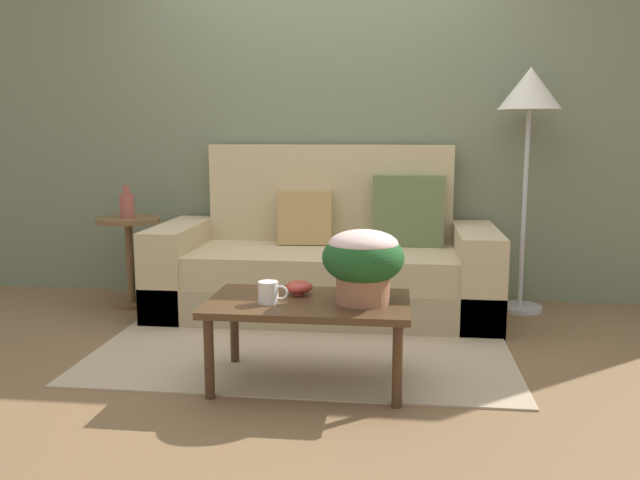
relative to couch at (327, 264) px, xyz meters
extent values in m
plane|color=brown|center=(-0.04, -0.75, -0.32)|extent=(14.00, 14.00, 0.00)
cube|color=slate|center=(-0.04, 0.48, 1.05)|extent=(6.40, 0.12, 2.73)
cube|color=tan|center=(-0.04, -0.62, -0.31)|extent=(2.24, 1.77, 0.01)
cube|color=tan|center=(-0.01, -0.07, -0.20)|extent=(2.20, 0.90, 0.24)
cube|color=tan|center=(-0.01, -0.09, 0.01)|extent=(1.68, 0.81, 0.19)
cube|color=tan|center=(-0.01, 0.30, 0.34)|extent=(1.68, 0.16, 0.88)
cube|color=tan|center=(-0.98, -0.07, -0.03)|extent=(0.26, 0.90, 0.58)
cube|color=tan|center=(0.96, -0.07, -0.03)|extent=(0.26, 0.90, 0.58)
cube|color=tan|center=(-0.17, 0.13, 0.29)|extent=(0.37, 0.22, 0.37)
cube|color=#607047|center=(0.53, 0.14, 0.35)|extent=(0.47, 0.17, 0.47)
cylinder|color=#442D1B|center=(-0.36, -1.52, -0.13)|extent=(0.05, 0.05, 0.37)
cylinder|color=#442D1B|center=(0.47, -1.52, -0.13)|extent=(0.05, 0.05, 0.37)
cylinder|color=#442D1B|center=(-0.36, -1.06, -0.13)|extent=(0.05, 0.05, 0.37)
cylinder|color=#442D1B|center=(0.47, -1.06, -0.13)|extent=(0.05, 0.05, 0.37)
cube|color=#4C331E|center=(0.05, -1.29, 0.07)|extent=(0.94, 0.56, 0.03)
cylinder|color=brown|center=(-1.35, -0.02, -0.31)|extent=(0.28, 0.28, 0.03)
cylinder|color=brown|center=(-1.35, -0.02, -0.02)|extent=(0.05, 0.05, 0.56)
cylinder|color=brown|center=(-1.35, -0.02, 0.28)|extent=(0.43, 0.43, 0.03)
cylinder|color=#B2B2B7|center=(1.28, 0.17, -0.30)|extent=(0.30, 0.30, 0.03)
cylinder|color=#B2B2B7|center=(1.28, 0.17, 0.36)|extent=(0.03, 0.03, 1.29)
cone|color=beige|center=(1.28, 0.17, 1.14)|extent=(0.40, 0.40, 0.27)
cylinder|color=#A36B4C|center=(0.31, -1.31, 0.15)|extent=(0.25, 0.25, 0.13)
ellipsoid|color=#1E5123|center=(0.31, -1.31, 0.30)|extent=(0.38, 0.38, 0.24)
ellipsoid|color=beige|center=(0.31, -1.31, 0.36)|extent=(0.32, 0.32, 0.13)
cylinder|color=white|center=(-0.12, -1.37, 0.14)|extent=(0.09, 0.09, 0.10)
torus|color=white|center=(-0.06, -1.37, 0.14)|extent=(0.07, 0.01, 0.07)
cylinder|color=#B2382D|center=(-0.01, -1.20, 0.10)|extent=(0.05, 0.05, 0.02)
ellipsoid|color=#B2382D|center=(-0.01, -1.20, 0.13)|extent=(0.13, 0.13, 0.06)
cylinder|color=#934C42|center=(-1.35, -0.03, 0.37)|extent=(0.10, 0.10, 0.16)
cylinder|color=#934C42|center=(-1.35, -0.03, 0.48)|extent=(0.04, 0.04, 0.05)
camera|label=1|loc=(0.46, -4.27, 0.86)|focal=37.11mm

